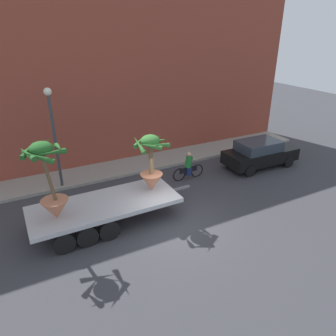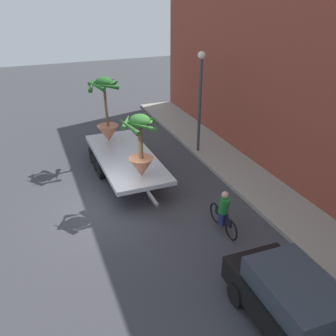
{
  "view_description": "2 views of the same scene",
  "coord_description": "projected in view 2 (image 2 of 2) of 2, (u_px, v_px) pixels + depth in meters",
  "views": [
    {
      "loc": [
        -5.25,
        -9.56,
        7.45
      ],
      "look_at": [
        0.43,
        1.34,
        1.87
      ],
      "focal_mm": 33.58,
      "sensor_mm": 36.0,
      "label": 1
    },
    {
      "loc": [
        11.78,
        -2.34,
        7.68
      ],
      "look_at": [
        -0.02,
        2.31,
        1.31
      ],
      "focal_mm": 39.45,
      "sensor_mm": 36.0,
      "label": 2
    }
  ],
  "objects": [
    {
      "name": "building_facade",
      "position": [
        299.0,
        66.0,
        14.43
      ],
      "size": [
        24.0,
        1.2,
        9.53
      ],
      "primitive_type": "cube",
      "color": "brown",
      "rests_on": "ground"
    },
    {
      "name": "ground_plane",
      "position": [
        112.0,
        209.0,
        14.01
      ],
      "size": [
        60.0,
        60.0,
        0.0
      ],
      "primitive_type": "plane",
      "color": "#38383D"
    },
    {
      "name": "potted_palm_rear",
      "position": [
        106.0,
        112.0,
        16.94
      ],
      "size": [
        1.53,
        1.51,
        3.0
      ],
      "color": "#C17251",
      "rests_on": "flatbed_trailer"
    },
    {
      "name": "sidewalk",
      "position": [
        249.0,
        179.0,
        15.98
      ],
      "size": [
        24.0,
        2.2,
        0.15
      ],
      "primitive_type": "cube",
      "color": "gray",
      "rests_on": "ground"
    },
    {
      "name": "street_lamp",
      "position": [
        200.0,
        90.0,
        17.2
      ],
      "size": [
        0.36,
        0.36,
        4.83
      ],
      "color": "#383D42",
      "rests_on": "sidewalk"
    },
    {
      "name": "potted_palm_middle",
      "position": [
        140.0,
        148.0,
        13.78
      ],
      "size": [
        1.48,
        1.52,
        2.5
      ],
      "color": "#C17251",
      "rests_on": "flatbed_trailer"
    },
    {
      "name": "flatbed_trailer",
      "position": [
        124.0,
        158.0,
        16.34
      ],
      "size": [
        6.95,
        2.44,
        0.98
      ],
      "color": "#B7BABF",
      "rests_on": "ground"
    },
    {
      "name": "parked_car",
      "position": [
        298.0,
        310.0,
        8.65
      ],
      "size": [
        4.33,
        1.92,
        1.58
      ],
      "color": "black",
      "rests_on": "ground"
    },
    {
      "name": "cyclist",
      "position": [
        224.0,
        213.0,
        12.58
      ],
      "size": [
        1.84,
        0.34,
        1.54
      ],
      "color": "black",
      "rests_on": "ground"
    }
  ]
}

